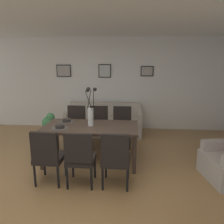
{
  "coord_description": "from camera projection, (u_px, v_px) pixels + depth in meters",
  "views": [
    {
      "loc": [
        0.92,
        -3.13,
        1.98
      ],
      "look_at": [
        0.52,
        1.29,
        0.93
      ],
      "focal_mm": 35.59,
      "sensor_mm": 36.0,
      "label": 1
    }
  ],
  "objects": [
    {
      "name": "dining_chair_near_left",
      "position": [
        48.0,
        155.0,
        3.52
      ],
      "size": [
        0.45,
        0.45,
        0.92
      ],
      "color": "black",
      "rests_on": "ground"
    },
    {
      "name": "bowl_near_left",
      "position": [
        60.0,
        126.0,
        4.1
      ],
      "size": [
        0.17,
        0.17,
        0.07
      ],
      "color": "#2D2826",
      "rests_on": "dining_table"
    },
    {
      "name": "back_wall_panel",
      "position": [
        100.0,
        84.0,
        6.42
      ],
      "size": [
        9.0,
        0.1,
        2.6
      ],
      "primitive_type": "cube",
      "color": "silver",
      "rests_on": "ground"
    },
    {
      "name": "dining_chair_near_right",
      "position": [
        75.0,
        124.0,
        5.21
      ],
      "size": [
        0.47,
        0.47,
        0.92
      ],
      "color": "black",
      "rests_on": "ground"
    },
    {
      "name": "ceiling_panel",
      "position": [
        72.0,
        15.0,
        3.35
      ],
      "size": [
        9.0,
        7.2,
        0.08
      ],
      "primitive_type": "cube",
      "color": "white"
    },
    {
      "name": "framed_picture_left",
      "position": [
        64.0,
        71.0,
        6.36
      ],
      "size": [
        0.42,
        0.03,
        0.34
      ],
      "color": "black"
    },
    {
      "name": "framed_picture_center",
      "position": [
        105.0,
        71.0,
        6.26
      ],
      "size": [
        0.35,
        0.03,
        0.37
      ],
      "color": "black"
    },
    {
      "name": "placemat_near_left",
      "position": [
        60.0,
        128.0,
        4.11
      ],
      "size": [
        0.32,
        0.32,
        0.01
      ],
      "primitive_type": "cylinder",
      "color": "#4C4742",
      "rests_on": "dining_table"
    },
    {
      "name": "dining_chair_far_right",
      "position": [
        99.0,
        124.0,
        5.18
      ],
      "size": [
        0.47,
        0.47,
        0.92
      ],
      "color": "black",
      "rests_on": "ground"
    },
    {
      "name": "dining_table",
      "position": [
        91.0,
        129.0,
        4.28
      ],
      "size": [
        1.8,
        0.93,
        0.74
      ],
      "color": "#3D2D23",
      "rests_on": "ground"
    },
    {
      "name": "dining_chair_far_left",
      "position": [
        80.0,
        156.0,
        3.46
      ],
      "size": [
        0.45,
        0.45,
        0.92
      ],
      "color": "black",
      "rests_on": "ground"
    },
    {
      "name": "placemat_near_right",
      "position": [
        67.0,
        122.0,
        4.51
      ],
      "size": [
        0.32,
        0.32,
        0.01
      ],
      "primitive_type": "cylinder",
      "color": "#4C4742",
      "rests_on": "dining_table"
    },
    {
      "name": "centerpiece_vase",
      "position": [
        91.0,
        111.0,
        4.2
      ],
      "size": [
        0.21,
        0.23,
        0.73
      ],
      "color": "silver",
      "rests_on": "dining_table"
    },
    {
      "name": "dining_chair_mid_right",
      "position": [
        122.0,
        125.0,
        5.14
      ],
      "size": [
        0.44,
        0.44,
        0.92
      ],
      "color": "black",
      "rests_on": "ground"
    },
    {
      "name": "dining_chair_mid_left",
      "position": [
        116.0,
        157.0,
        3.43
      ],
      "size": [
        0.45,
        0.45,
        0.92
      ],
      "color": "black",
      "rests_on": "ground"
    },
    {
      "name": "potted_plant",
      "position": [
        50.0,
        124.0,
        5.69
      ],
      "size": [
        0.36,
        0.36,
        0.67
      ],
      "color": "silver",
      "rests_on": "ground"
    },
    {
      "name": "framed_picture_right",
      "position": [
        147.0,
        71.0,
        6.15
      ],
      "size": [
        0.35,
        0.03,
        0.28
      ],
      "color": "black"
    },
    {
      "name": "ground_plane",
      "position": [
        73.0,
        186.0,
        3.57
      ],
      "size": [
        9.0,
        9.0,
        0.0
      ],
      "primitive_type": "plane",
      "color": "olive"
    },
    {
      "name": "sofa",
      "position": [
        104.0,
        123.0,
        6.11
      ],
      "size": [
        2.02,
        0.84,
        0.8
      ],
      "color": "#B2A899",
      "rests_on": "ground"
    },
    {
      "name": "bowl_near_right",
      "position": [
        66.0,
        120.0,
        4.51
      ],
      "size": [
        0.17,
        0.17,
        0.07
      ],
      "color": "#2D2826",
      "rests_on": "dining_table"
    }
  ]
}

